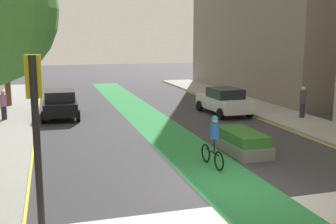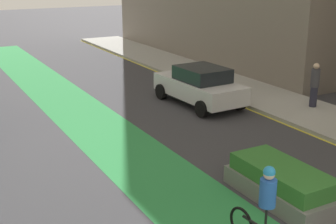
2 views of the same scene
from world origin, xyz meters
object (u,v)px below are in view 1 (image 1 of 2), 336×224
cyclist_in_lane (214,140)px  median_planter (242,142)px  car_black_left_far (60,104)px  pedestrian_sidewalk_left_a (3,105)px  traffic_signal_near_left (35,111)px  street_tree_far (3,11)px  car_white_right_far (224,101)px  pedestrian_sidewalk_right_a (303,102)px

cyclist_in_lane → median_planter: size_ratio=0.64×
car_black_left_far → pedestrian_sidewalk_left_a: 3.01m
cyclist_in_lane → pedestrian_sidewalk_left_a: (-7.82, 10.39, -0.03)m
traffic_signal_near_left → street_tree_far: bearing=96.9°
car_white_right_far → pedestrian_sidewalk_right_a: (3.43, -2.81, 0.23)m
pedestrian_sidewalk_left_a → street_tree_far: street_tree_far is taller
car_black_left_far → cyclist_in_lane: cyclist_in_lane is taller
car_white_right_far → cyclist_in_lane: size_ratio=2.31×
car_black_left_far → cyclist_in_lane: (4.86, -10.91, 0.17)m
car_black_left_far → pedestrian_sidewalk_left_a: (-2.96, -0.53, 0.14)m
car_black_left_far → car_white_right_far: 9.47m
traffic_signal_near_left → pedestrian_sidewalk_left_a: (-2.09, 13.89, -1.96)m
car_white_right_far → street_tree_far: size_ratio=0.52×
car_black_left_far → pedestrian_sidewalk_right_a: size_ratio=2.47×
traffic_signal_near_left → pedestrian_sidewalk_right_a: traffic_signal_near_left is taller
car_white_right_far → median_planter: bearing=-108.7°
car_white_right_far → cyclist_in_lane: bearing=-115.8°
car_black_left_far → street_tree_far: bearing=125.4°
car_white_right_far → median_planter: car_white_right_far is taller
car_black_left_far → pedestrian_sidewalk_left_a: size_ratio=2.72×
median_planter → car_black_left_far: bearing=125.4°
traffic_signal_near_left → pedestrian_sidewalk_right_a: bearing=36.0°
pedestrian_sidewalk_right_a → pedestrian_sidewalk_left_a: (-15.71, 3.99, -0.09)m
car_white_right_far → pedestrian_sidewalk_left_a: (-12.27, 1.18, 0.14)m
car_black_left_far → median_planter: bearing=-54.6°
car_black_left_far → median_planter: car_black_left_far is taller
traffic_signal_near_left → pedestrian_sidewalk_left_a: size_ratio=2.64×
car_black_left_far → pedestrian_sidewalk_left_a: bearing=-169.9°
car_white_right_far → street_tree_far: (-12.45, 6.11, 5.31)m
traffic_signal_near_left → car_white_right_far: size_ratio=0.96×
car_white_right_far → pedestrian_sidewalk_right_a: bearing=-39.3°
pedestrian_sidewalk_right_a → car_black_left_far: bearing=160.5°
pedestrian_sidewalk_right_a → car_white_right_far: bearing=140.7°
car_white_right_far → pedestrian_sidewalk_left_a: 12.33m
pedestrian_sidewalk_left_a → median_planter: (9.66, -8.90, -0.53)m
traffic_signal_near_left → car_white_right_far: 16.42m
traffic_signal_near_left → car_white_right_far: bearing=51.3°
traffic_signal_near_left → cyclist_in_lane: traffic_signal_near_left is taller
median_planter → pedestrian_sidewalk_right_a: bearing=39.1°
street_tree_far → car_white_right_far: bearing=-26.1°
median_planter → traffic_signal_near_left: bearing=-146.6°
cyclist_in_lane → pedestrian_sidewalk_left_a: 13.00m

